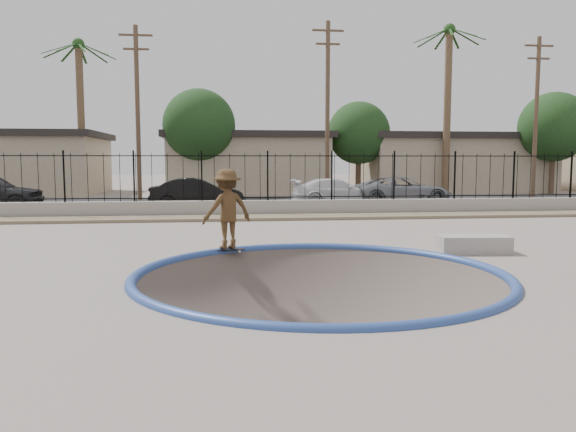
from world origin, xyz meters
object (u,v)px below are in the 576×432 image
Objects in this scene: concrete_ledge at (474,244)px; skater at (227,213)px; car_c at (336,191)px; car_b at (197,193)px; skateboard at (227,250)px; car_d at (403,190)px.

skater is at bearing 172.36° from concrete_ledge.
skater reaches higher than car_c.
concrete_ledge is 14.08m from car_b.
car_b is (-1.15, 11.54, 0.64)m from skateboard.
car_d is at bearing 78.06° from concrete_ledge.
car_c reaches higher than concrete_ledge.
skater is 11.60m from car_b.
skater is at bearing -177.05° from car_b.
skateboard is 14.20m from car_c.
concrete_ledge is 14.22m from car_d.
skateboard is 11.61m from car_b.
skateboard is (0.00, 0.00, -0.87)m from skater.
skater is 0.87m from skateboard.
car_b is (-1.15, 11.54, -0.22)m from skater.
concrete_ledge is (5.68, -0.76, -0.72)m from skater.
concrete_ledge is at bearing 179.42° from car_c.
skateboard is 5.73m from concrete_ledge.
concrete_ledge is at bearing 166.30° from car_d.
car_d is at bearing -91.88° from car_c.
car_d is (2.94, 13.90, 0.48)m from concrete_ledge.
car_b is at bearing 89.78° from skateboard.
skater is 15.71m from car_d.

